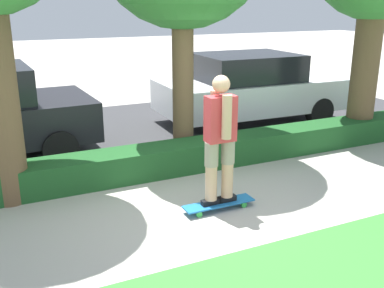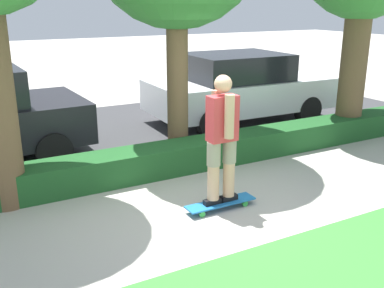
% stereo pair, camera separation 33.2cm
% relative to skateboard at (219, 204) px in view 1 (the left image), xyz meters
% --- Properties ---
extents(ground_plane, '(60.00, 60.00, 0.00)m').
position_rel_skateboard_xyz_m(ground_plane, '(-0.21, -0.03, -0.08)').
color(ground_plane, '#ADA89E').
extents(street_asphalt, '(15.57, 5.00, 0.01)m').
position_rel_skateboard_xyz_m(street_asphalt, '(-0.21, 4.17, -0.08)').
color(street_asphalt, '#38383A').
rests_on(street_asphalt, ground_plane).
extents(hedge_row, '(15.57, 0.60, 0.45)m').
position_rel_skateboard_xyz_m(hedge_row, '(-0.21, 1.57, 0.15)').
color(hedge_row, '#1E5123').
rests_on(hedge_row, ground_plane).
extents(skateboard, '(0.98, 0.24, 0.10)m').
position_rel_skateboard_xyz_m(skateboard, '(0.00, 0.00, 0.00)').
color(skateboard, '#1E6BAD').
rests_on(skateboard, ground_plane).
extents(skater_person, '(0.50, 0.44, 1.70)m').
position_rel_skateboard_xyz_m(skater_person, '(0.00, 0.00, 0.92)').
color(skater_person, black).
rests_on(skater_person, skateboard).
extents(parked_car_middle, '(4.14, 2.04, 1.55)m').
position_rel_skateboard_xyz_m(parked_car_middle, '(2.79, 3.75, 0.72)').
color(parked_car_middle, silver).
rests_on(parked_car_middle, ground_plane).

